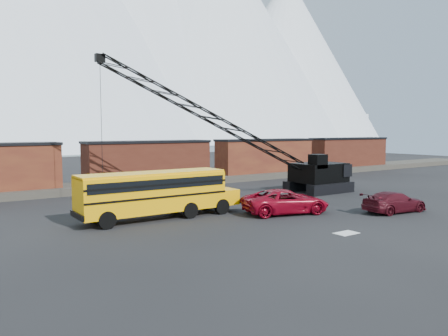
% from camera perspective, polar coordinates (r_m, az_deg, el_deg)
% --- Properties ---
extents(ground, '(160.00, 160.00, 0.00)m').
position_cam_1_polar(ground, '(28.94, 8.91, -7.03)').
color(ground, black).
rests_on(ground, ground).
extents(gravel_berm, '(120.00, 5.00, 0.70)m').
position_cam_1_polar(gravel_berm, '(47.14, -9.74, -1.95)').
color(gravel_berm, '#4B453D').
rests_on(gravel_berm, ground).
extents(boxcar_mid, '(13.70, 3.10, 4.17)m').
position_cam_1_polar(boxcar_mid, '(46.91, -9.79, 0.97)').
color(boxcar_mid, '#4A1F14').
rests_on(boxcar_mid, gravel_berm).
extents(boxcar_east_near, '(13.70, 3.10, 4.17)m').
position_cam_1_polar(boxcar_east_near, '(55.49, 5.41, 1.64)').
color(boxcar_east_near, '#461914').
rests_on(boxcar_east_near, gravel_berm).
extents(boxcar_east_far, '(13.70, 3.10, 4.17)m').
position_cam_1_polar(boxcar_east_far, '(66.86, 16.02, 2.03)').
color(boxcar_east_far, '#4A1F14').
rests_on(boxcar_east_far, gravel_berm).
extents(snow_patch, '(1.40, 0.90, 0.02)m').
position_cam_1_polar(snow_patch, '(26.62, 15.68, -8.19)').
color(snow_patch, silver).
rests_on(snow_patch, ground).
extents(school_bus, '(11.65, 2.65, 3.19)m').
position_cam_1_polar(school_bus, '(29.82, -8.65, -3.16)').
color(school_bus, '#EDA204').
rests_on(school_bus, ground).
extents(red_pickup, '(6.83, 4.51, 1.74)m').
position_cam_1_polar(red_pickup, '(31.76, 8.06, -4.34)').
color(red_pickup, maroon).
rests_on(red_pickup, ground).
extents(maroon_suv, '(5.38, 2.70, 1.50)m').
position_cam_1_polar(maroon_suv, '(34.25, 21.35, -4.16)').
color(maroon_suv, '#400B14').
rests_on(maroon_suv, ground).
extents(crawler_crane, '(23.40, 6.03, 11.92)m').
position_cam_1_polar(crawler_crane, '(37.60, -0.71, 6.05)').
color(crawler_crane, black).
rests_on(crawler_crane, ground).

